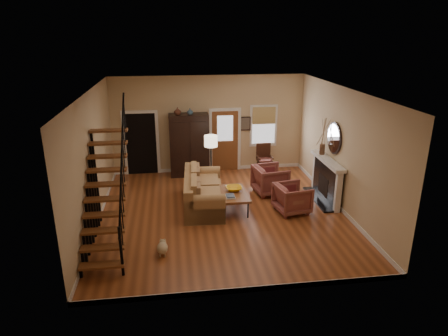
{
  "coord_description": "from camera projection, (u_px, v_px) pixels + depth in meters",
  "views": [
    {
      "loc": [
        -1.27,
        -9.74,
        4.73
      ],
      "look_at": [
        0.1,
        0.4,
        1.15
      ],
      "focal_mm": 32.0,
      "sensor_mm": 36.0,
      "label": 1
    }
  ],
  "objects": [
    {
      "name": "books",
      "position": [
        230.0,
        196.0,
        10.57
      ],
      "size": [
        0.24,
        0.33,
        0.06
      ],
      "primitive_type": null,
      "color": "beige",
      "rests_on": "coffee_table"
    },
    {
      "name": "room",
      "position": [
        201.0,
        143.0,
        11.93
      ],
      "size": [
        7.0,
        7.33,
        3.3
      ],
      "color": "#974D26",
      "rests_on": "ground"
    },
    {
      "name": "dog",
      "position": [
        162.0,
        249.0,
        8.78
      ],
      "size": [
        0.26,
        0.42,
        0.3
      ],
      "primitive_type": null,
      "rotation": [
        0.0,
        0.0,
        -0.04
      ],
      "color": "beige",
      "rests_on": "ground"
    },
    {
      "name": "coffee_table",
      "position": [
        233.0,
        201.0,
        10.96
      ],
      "size": [
        0.79,
        1.32,
        0.5
      ],
      "primitive_type": null,
      "rotation": [
        0.0,
        0.0,
        0.02
      ],
      "color": "brown",
      "rests_on": "ground"
    },
    {
      "name": "bowl",
      "position": [
        234.0,
        189.0,
        11.01
      ],
      "size": [
        0.45,
        0.45,
        0.11
      ],
      "primitive_type": "imported",
      "color": "gold",
      "rests_on": "coffee_table"
    },
    {
      "name": "fireplace",
      "position": [
        328.0,
        176.0,
        11.45
      ],
      "size": [
        0.33,
        1.95,
        2.3
      ],
      "color": "black",
      "rests_on": "ground"
    },
    {
      "name": "side_chair",
      "position": [
        265.0,
        159.0,
        13.66
      ],
      "size": [
        0.54,
        0.54,
        1.02
      ],
      "primitive_type": null,
      "color": "#3C1F13",
      "rests_on": "ground"
    },
    {
      "name": "sofa",
      "position": [
        204.0,
        191.0,
        11.13
      ],
      "size": [
        1.19,
        2.48,
        0.9
      ],
      "primitive_type": null,
      "rotation": [
        0.0,
        0.0,
        -0.06
      ],
      "color": "#A4794A",
      "rests_on": "ground"
    },
    {
      "name": "staircase",
      "position": [
        104.0,
        180.0,
        8.74
      ],
      "size": [
        0.94,
        2.8,
        3.2
      ],
      "primitive_type": null,
      "color": "brown",
      "rests_on": "ground"
    },
    {
      "name": "vase_a",
      "position": [
        178.0,
        111.0,
        12.82
      ],
      "size": [
        0.24,
        0.24,
        0.25
      ],
      "primitive_type": "imported",
      "color": "#4C2619",
      "rests_on": "armoire"
    },
    {
      "name": "armchair_left",
      "position": [
        292.0,
        198.0,
        10.78
      ],
      "size": [
        1.0,
        0.98,
        0.79
      ],
      "primitive_type": "imported",
      "rotation": [
        0.0,
        0.0,
        1.75
      ],
      "color": "maroon",
      "rests_on": "ground"
    },
    {
      "name": "armoire",
      "position": [
        189.0,
        145.0,
        13.34
      ],
      "size": [
        1.3,
        0.6,
        2.1
      ],
      "primitive_type": null,
      "color": "black",
      "rests_on": "ground"
    },
    {
      "name": "vase_b",
      "position": [
        190.0,
        111.0,
        12.88
      ],
      "size": [
        0.2,
        0.2,
        0.21
      ],
      "primitive_type": "imported",
      "color": "#334C60",
      "rests_on": "armoire"
    },
    {
      "name": "floor_lamp",
      "position": [
        211.0,
        163.0,
        12.11
      ],
      "size": [
        0.41,
        0.41,
        1.73
      ],
      "primitive_type": null,
      "rotation": [
        0.0,
        0.0,
        -0.03
      ],
      "color": "black",
      "rests_on": "ground"
    },
    {
      "name": "armchair_right",
      "position": [
        270.0,
        180.0,
        12.02
      ],
      "size": [
        1.07,
        1.05,
        0.85
      ],
      "primitive_type": "imported",
      "rotation": [
        0.0,
        0.0,
        1.73
      ],
      "color": "maroon",
      "rests_on": "ground"
    }
  ]
}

